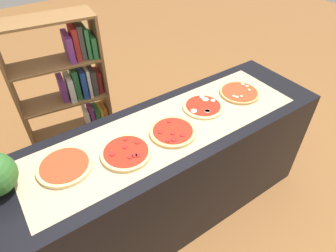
# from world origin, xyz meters

# --- Properties ---
(ground_plane) EXTENTS (12.00, 12.00, 0.00)m
(ground_plane) POSITION_xyz_m (0.00, 0.00, 0.00)
(ground_plane) COLOR brown
(counter) EXTENTS (2.23, 0.67, 0.89)m
(counter) POSITION_xyz_m (0.00, 0.00, 0.44)
(counter) COLOR black
(counter) RESTS_ON ground_plane
(parchment_paper) EXTENTS (1.81, 0.51, 0.00)m
(parchment_paper) POSITION_xyz_m (0.00, 0.00, 0.89)
(parchment_paper) COLOR tan
(parchment_paper) RESTS_ON counter
(pizza_plain_0) EXTENTS (0.30, 0.30, 0.02)m
(pizza_plain_0) POSITION_xyz_m (-0.65, 0.05, 0.90)
(pizza_plain_0) COLOR #E5C17F
(pizza_plain_0) RESTS_ON parchment_paper
(pizza_pepperoni_1) EXTENTS (0.29, 0.29, 0.03)m
(pizza_pepperoni_1) POSITION_xyz_m (-0.32, -0.05, 0.90)
(pizza_pepperoni_1) COLOR #E5C17F
(pizza_pepperoni_1) RESTS_ON parchment_paper
(pizza_pepperoni_2) EXTENTS (0.29, 0.29, 0.03)m
(pizza_pepperoni_2) POSITION_xyz_m (-0.00, -0.05, 0.90)
(pizza_pepperoni_2) COLOR #DBB26B
(pizza_pepperoni_2) RESTS_ON parchment_paper
(pizza_mozzarella_3) EXTENTS (0.29, 0.29, 0.02)m
(pizza_mozzarella_3) POSITION_xyz_m (0.32, 0.04, 0.90)
(pizza_mozzarella_3) COLOR #E5C17F
(pizza_mozzarella_3) RESTS_ON parchment_paper
(pizza_mushroom_4) EXTENTS (0.29, 0.29, 0.03)m
(pizza_mushroom_4) POSITION_xyz_m (0.65, 0.02, 0.90)
(pizza_mushroom_4) COLOR tan
(pizza_mushroom_4) RESTS_ON parchment_paper
(bookshelf) EXTENTS (0.73, 0.35, 1.36)m
(bookshelf) POSITION_xyz_m (-0.27, 0.98, 0.68)
(bookshelf) COLOR brown
(bookshelf) RESTS_ON ground_plane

